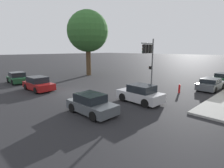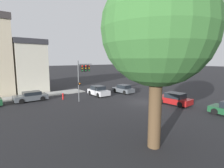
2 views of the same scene
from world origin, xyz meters
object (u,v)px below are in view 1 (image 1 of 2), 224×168
object	(u,v)px
crossing_car_1	(38,84)
crossing_car_3	(91,104)
traffic_signal	(148,54)
crossing_car_2	(18,78)
parked_car_1	(223,78)
street_tree	(88,32)
crossing_car_0	(140,94)
parked_car_0	(211,84)
fire_hydrant	(179,88)

from	to	relation	value
crossing_car_1	crossing_car_3	size ratio (longest dim) A/B	1.11
traffic_signal	crossing_car_2	size ratio (longest dim) A/B	1.43
crossing_car_1	parked_car_1	world-z (taller)	crossing_car_1
street_tree	crossing_car_1	size ratio (longest dim) A/B	2.56
crossing_car_0	parked_car_0	distance (m)	9.82
crossing_car_1	traffic_signal	bearing A→B (deg)	40.35
crossing_car_2	parked_car_1	distance (m)	27.83
traffic_signal	crossing_car_2	bearing A→B (deg)	26.63
crossing_car_1	parked_car_1	bearing A→B (deg)	53.58
crossing_car_1	crossing_car_3	bearing A→B (deg)	-3.38
crossing_car_1	parked_car_1	distance (m)	23.59
street_tree	parked_car_0	world-z (taller)	street_tree
crossing_car_1	crossing_car_2	xyz separation A→B (m)	(-6.31, -0.21, -0.03)
traffic_signal	parked_car_0	bearing A→B (deg)	-130.67
traffic_signal	crossing_car_0	xyz separation A→B (m)	(1.79, -3.71, -3.29)
traffic_signal	fire_hydrant	bearing A→B (deg)	-147.28
parked_car_1	fire_hydrant	distance (m)	9.62
crossing_car_3	parked_car_0	bearing A→B (deg)	74.49
crossing_car_1	crossing_car_3	distance (m)	9.86
crossing_car_0	crossing_car_2	distance (m)	17.65
traffic_signal	fire_hydrant	world-z (taller)	traffic_signal
parked_car_0	fire_hydrant	distance (m)	4.26
street_tree	traffic_signal	size ratio (longest dim) A/B	1.96
street_tree	crossing_car_0	size ratio (longest dim) A/B	2.77
street_tree	parked_car_0	bearing A→B (deg)	8.15
parked_car_0	parked_car_1	size ratio (longest dim) A/B	0.97
parked_car_0	crossing_car_2	bearing A→B (deg)	126.14
crossing_car_1	crossing_car_3	xyz separation A→B (m)	(9.85, -0.30, -0.04)
traffic_signal	crossing_car_1	bearing A→B (deg)	40.17
street_tree	parked_car_1	distance (m)	21.56
crossing_car_3	fire_hydrant	size ratio (longest dim) A/B	4.19
street_tree	crossing_car_2	xyz separation A→B (m)	(-1.08, -11.27, -6.74)
crossing_car_3	crossing_car_2	bearing A→B (deg)	178.90
crossing_car_3	crossing_car_0	bearing A→B (deg)	78.41
crossing_car_1	crossing_car_2	bearing A→B (deg)	-179.67
crossing_car_3	traffic_signal	bearing A→B (deg)	95.41
traffic_signal	crossing_car_0	world-z (taller)	traffic_signal
crossing_car_2	crossing_car_3	world-z (taller)	crossing_car_2
crossing_car_2	crossing_car_3	size ratio (longest dim) A/B	1.01
street_tree	crossing_car_0	xyz separation A→B (m)	(15.97, -6.72, -6.70)
traffic_signal	fire_hydrant	size ratio (longest dim) A/B	6.07
fire_hydrant	crossing_car_0	bearing A→B (deg)	-99.52
street_tree	crossing_car_3	size ratio (longest dim) A/B	2.83
crossing_car_1	parked_car_1	xyz separation A→B (m)	(13.46, 19.37, -0.05)
parked_car_1	crossing_car_2	bearing A→B (deg)	136.78
parked_car_1	fire_hydrant	xyz separation A→B (m)	(-1.79, -9.45, -0.17)
crossing_car_1	crossing_car_0	bearing A→B (deg)	20.37
crossing_car_0	fire_hydrant	distance (m)	5.67
crossing_car_0	parked_car_1	size ratio (longest dim) A/B	0.89
traffic_signal	street_tree	bearing A→B (deg)	-13.77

